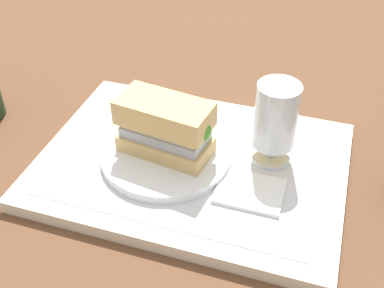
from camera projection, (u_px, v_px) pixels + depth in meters
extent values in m
plane|color=brown|center=(192.00, 170.00, 0.72)|extent=(3.00, 3.00, 0.00)
cube|color=beige|center=(192.00, 165.00, 0.71)|extent=(0.44, 0.32, 0.02)
cube|color=silver|center=(192.00, 160.00, 0.71)|extent=(0.38, 0.27, 0.00)
cylinder|color=white|center=(166.00, 154.00, 0.70)|extent=(0.19, 0.19, 0.01)
cube|color=tan|center=(166.00, 144.00, 0.69)|extent=(0.14, 0.08, 0.02)
cube|color=#9EA3A8|center=(165.00, 133.00, 0.68)|extent=(0.13, 0.07, 0.02)
cube|color=silver|center=(165.00, 126.00, 0.67)|extent=(0.12, 0.07, 0.01)
sphere|color=#47932D|center=(198.00, 130.00, 0.65)|extent=(0.04, 0.04, 0.04)
cube|color=tan|center=(164.00, 113.00, 0.66)|extent=(0.14, 0.08, 0.04)
cylinder|color=silver|center=(270.00, 157.00, 0.70)|extent=(0.06, 0.06, 0.01)
cylinder|color=silver|center=(272.00, 149.00, 0.69)|extent=(0.01, 0.01, 0.02)
cylinder|color=silver|center=(276.00, 115.00, 0.66)|extent=(0.06, 0.06, 0.09)
cylinder|color=gold|center=(275.00, 124.00, 0.67)|extent=(0.06, 0.06, 0.07)
cylinder|color=white|center=(278.00, 101.00, 0.64)|extent=(0.05, 0.05, 0.01)
cube|color=white|center=(250.00, 191.00, 0.65)|extent=(0.09, 0.07, 0.01)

